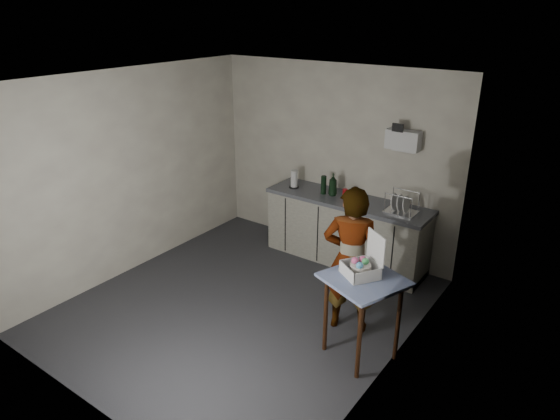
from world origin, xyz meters
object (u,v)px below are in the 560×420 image
Objects in this scene: side_table at (364,288)px; soap_bottle at (333,185)px; kitchen_counter at (346,232)px; paper_towel at (294,179)px; standing_man at (351,260)px; dish_rack at (401,208)px; dark_bottle at (324,185)px; bakery_box at (362,266)px; soda_can at (345,194)px.

soap_bottle is (-1.33, 1.69, 0.30)m from side_table.
kitchen_counter is 9.03× the size of paper_towel.
standing_man is 4.31× the size of dish_rack.
dish_rack reaches higher than kitchen_counter.
soap_bottle is at bearing 178.01° from dish_rack.
standing_man is (-0.33, 0.35, 0.05)m from side_table.
dark_bottle is 0.59× the size of bakery_box.
paper_towel is at bearing -177.37° from soda_can.
soap_bottle reaches higher than dish_rack.
paper_towel is 0.58× the size of bakery_box.
dark_bottle is at bearing -177.57° from soda_can.
soap_bottle reaches higher than paper_towel.
dark_bottle is at bearing -176.78° from kitchen_counter.
standing_man is 2.06m from paper_towel.
paper_towel is (-1.60, 1.29, 0.21)m from standing_man.
dark_bottle reaches higher than soda_can.
side_table is at bearing -51.68° from soap_bottle.
soap_bottle is (-1.00, 1.33, 0.25)m from standing_man.
kitchen_counter is at bearing -81.28° from standing_man.
dish_rack is at bearing 0.38° from paper_towel.
side_table is at bearing -48.67° from dark_bottle.
dish_rack reaches higher than dark_bottle.
soap_bottle is at bearing 179.57° from kitchen_counter.
side_table is 2.90× the size of soap_bottle.
standing_man is at bearing -59.99° from kitchen_counter.
bakery_box is (1.05, -1.65, 0.55)m from kitchen_counter.
soap_bottle is 0.60m from paper_towel.
kitchen_counter is 5.26× the size of bakery_box.
dark_bottle is 1.12m from dish_rack.
soap_bottle is at bearing 177.46° from soda_can.
soda_can is 0.52× the size of paper_towel.
dish_rack is (1.11, -0.01, -0.07)m from dark_bottle.
dish_rack is (-0.02, 1.30, 0.16)m from standing_man.
soda_can is (-0.04, -0.01, 0.55)m from kitchen_counter.
bakery_box reaches higher than side_table.
soap_bottle is at bearing 149.39° from side_table.
soda_can is 0.52× the size of dark_bottle.
bakery_box is (1.09, -1.64, -0.00)m from soda_can.
paper_towel is at bearing -177.23° from dark_bottle.
standing_man reaches higher than dark_bottle.
dark_bottle reaches higher than side_table.
kitchen_counter is at bearing 2.97° from paper_towel.
bakery_box is at bearing -57.47° from kitchen_counter.
dark_bottle reaches higher than paper_towel.
soda_can is at bearing 2.63° from paper_towel.
standing_man is at bearing 154.18° from side_table.
soap_bottle is 0.80× the size of dish_rack.
kitchen_counter is 2.55× the size of side_table.
standing_man reaches higher than soda_can.
kitchen_counter is 5.93× the size of dish_rack.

